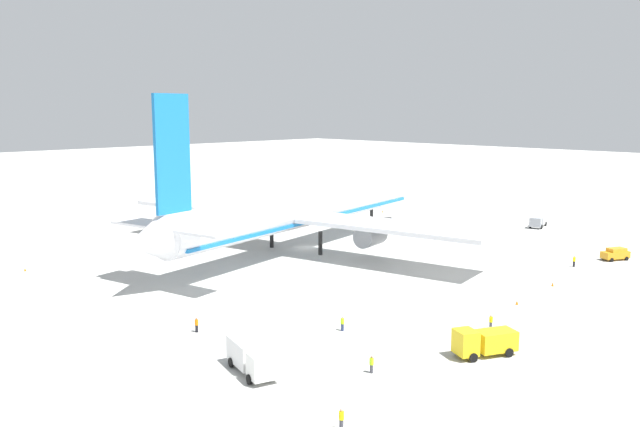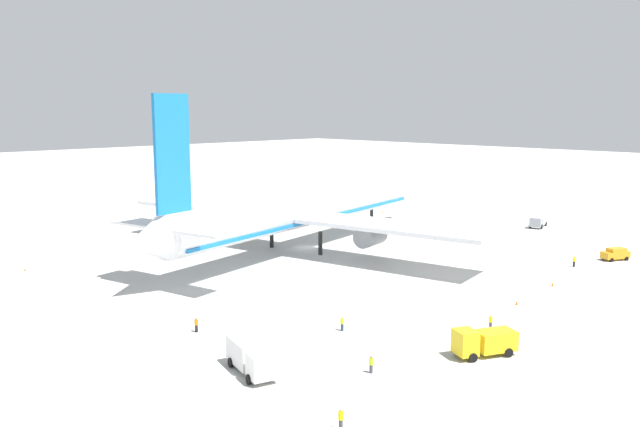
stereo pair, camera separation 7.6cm
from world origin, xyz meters
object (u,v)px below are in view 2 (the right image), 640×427
service_truck_1 (251,356)px  ground_worker_0 (341,419)px  traffic_cone_2 (383,211)px  traffic_cone_3 (25,269)px  ground_worker_5 (342,324)px  traffic_cone_0 (517,303)px  ground_worker_2 (371,364)px  ground_worker_1 (196,325)px  service_truck_3 (484,341)px  traffic_cone_4 (334,209)px  ground_worker_3 (491,322)px  ground_worker_4 (574,261)px  traffic_cone_1 (553,284)px  airliner (302,210)px  service_van (616,254)px  service_truck_2 (538,221)px

service_truck_1 → ground_worker_0: service_truck_1 is taller
traffic_cone_2 → traffic_cone_3: bearing=178.7°
ground_worker_5 → traffic_cone_2: (67.16, 49.94, -0.54)m
ground_worker_5 → traffic_cone_0: (22.37, -8.73, -0.54)m
ground_worker_2 → ground_worker_1: bearing=103.4°
service_truck_3 → traffic_cone_4: bearing=52.9°
ground_worker_3 → ground_worker_4: 35.22m
traffic_cone_0 → traffic_cone_1: 11.34m
airliner → traffic_cone_0: size_ratio=138.92×
service_truck_3 → traffic_cone_1: (29.17, 6.93, -1.20)m
ground_worker_4 → traffic_cone_1: bearing=-167.7°
ground_worker_3 → traffic_cone_1: size_ratio=2.95×
ground_worker_0 → traffic_cone_2: ground_worker_0 is taller
ground_worker_2 → service_truck_3: bearing=-24.4°
ground_worker_0 → traffic_cone_0: (38.85, 6.56, -0.61)m
ground_worker_0 → traffic_cone_1: size_ratio=3.16×
ground_worker_0 → ground_worker_5: (16.48, 15.30, -0.07)m
ground_worker_2 → traffic_cone_4: ground_worker_2 is taller
ground_worker_1 → ground_worker_5: size_ratio=1.01×
traffic_cone_0 → service_van: bearing=1.6°
ground_worker_0 → traffic_cone_3: size_ratio=3.16×
airliner → service_truck_2: bearing=-20.9°
ground_worker_1 → traffic_cone_2: bearing=26.4°
airliner → traffic_cone_2: airliner is taller
ground_worker_1 → airliner: bearing=31.4°
airliner → traffic_cone_3: airliner is taller
service_truck_3 → traffic_cone_3: (-18.65, 66.64, -1.20)m
service_truck_3 → traffic_cone_4: (56.68, 74.85, -1.20)m
ground_worker_0 → ground_worker_2: bearing=29.0°
ground_worker_0 → ground_worker_5: bearing=42.9°
service_truck_3 → service_van: size_ratio=1.38×
service_truck_1 → ground_worker_1: bearing=77.7°
traffic_cone_3 → airliner: bearing=-24.1°
traffic_cone_1 → service_truck_3: bearing=-166.6°
traffic_cone_0 → service_truck_3: bearing=-161.0°
service_truck_3 → service_van: service_truck_3 is taller
ground_worker_3 → ground_worker_4: ground_worker_4 is taller
traffic_cone_0 → traffic_cone_3: (-36.51, 60.50, 0.00)m
ground_worker_2 → traffic_cone_3: (-7.54, 61.60, -0.56)m
ground_worker_3 → ground_worker_4: size_ratio=0.93×
ground_worker_2 → ground_worker_5: size_ratio=1.02×
service_truck_1 → ground_worker_5: (14.34, 1.93, -0.76)m
service_truck_2 → ground_worker_5: 76.55m
service_truck_1 → ground_worker_3: bearing=-19.4°
service_truck_1 → ground_worker_4: size_ratio=4.21×
service_van → ground_worker_1: service_van is taller
service_van → ground_worker_4: bearing=163.6°
ground_worker_3 → traffic_cone_3: ground_worker_3 is taller
service_truck_1 → service_truck_3: service_truck_3 is taller
service_truck_3 → traffic_cone_3: service_truck_3 is taller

